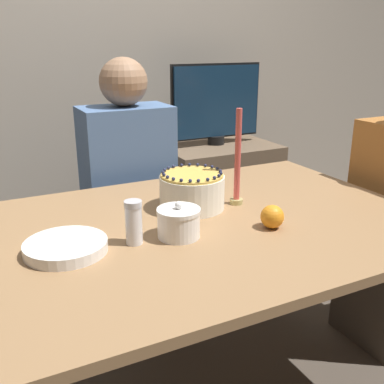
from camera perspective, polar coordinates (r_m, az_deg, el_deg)
wall_behind at (r=2.68m, az=-13.48°, el=18.37°), size 8.00×0.05×2.60m
dining_table at (r=1.51m, az=1.38°, el=-7.26°), size 1.48×1.02×0.73m
cake at (r=1.57m, az=-0.00°, el=0.14°), size 0.23×0.23×0.14m
sugar_bowl at (r=1.35m, az=-1.70°, el=-3.90°), size 0.13×0.13×0.11m
sugar_shaker at (r=1.30m, az=-7.42°, el=-3.81°), size 0.05×0.05×0.13m
plate_stack at (r=1.31m, az=-15.73°, el=-6.71°), size 0.23×0.23×0.03m
candle at (r=1.60m, az=5.79°, el=3.43°), size 0.05×0.05×0.34m
orange_fruit_0 at (r=1.43m, az=10.15°, el=-3.10°), size 0.07×0.07×0.07m
person_man_blue_shirt at (r=2.15m, az=-7.94°, el=-2.11°), size 0.40×0.34×1.23m
side_cabinet at (r=2.80m, az=2.93°, el=-0.95°), size 0.67×0.53×0.71m
tv_monitor at (r=2.66m, az=3.11°, el=11.21°), size 0.57×0.10×0.47m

